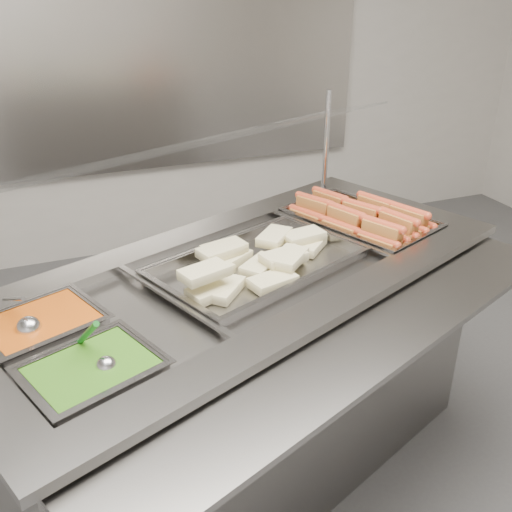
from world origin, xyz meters
name	(u,v)px	position (x,y,z in m)	size (l,w,h in m)	color
back_panel	(139,76)	(0.00, 2.45, 1.20)	(3.00, 0.04, 1.20)	gray
steam_counter	(246,375)	(-0.09, 0.31, 0.44)	(2.04, 1.46, 0.89)	slate
tray_rail	(369,343)	(0.09, -0.17, 0.84)	(1.75, 0.98, 0.05)	gray
sneeze_guard	(200,147)	(-0.18, 0.51, 1.25)	(1.63, 0.88, 0.44)	silver
pan_hotdogs	(359,227)	(0.48, 0.54, 0.85)	(0.52, 0.63, 0.10)	gray
pan_wraps	(258,268)	(-0.04, 0.33, 0.87)	(0.77, 0.62, 0.07)	gray
pan_beans	(43,333)	(-0.74, 0.20, 0.85)	(0.37, 0.33, 0.10)	gray
pan_peas	(94,381)	(-0.64, -0.06, 0.85)	(0.37, 0.33, 0.10)	gray
hotdogs_in_buns	(362,218)	(0.48, 0.52, 0.90)	(0.46, 0.56, 0.12)	#A76223
tortilla_wraps	(255,261)	(-0.06, 0.32, 0.90)	(0.61, 0.40, 0.10)	beige
ladle	(28,326)	(-0.77, 0.18, 0.90)	(0.10, 0.19, 0.13)	silver
serving_spoon	(103,360)	(-0.61, -0.06, 0.90)	(0.09, 0.16, 0.15)	silver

